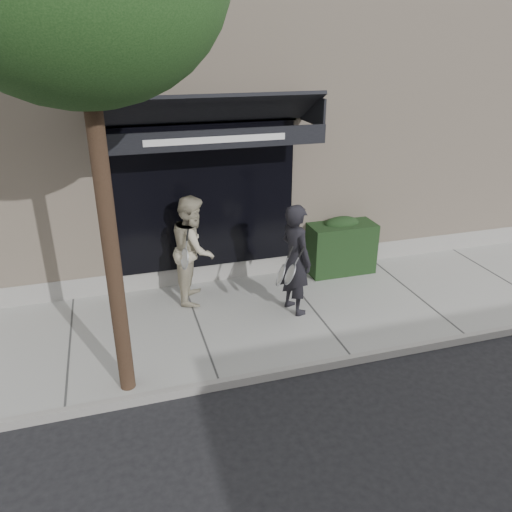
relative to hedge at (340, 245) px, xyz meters
name	(u,v)px	position (x,y,z in m)	size (l,w,h in m)	color
ground	(311,313)	(-1.10, -1.25, -0.66)	(80.00, 80.00, 0.00)	black
sidewalk	(311,310)	(-1.10, -1.25, -0.60)	(20.00, 3.00, 0.12)	#9B9C96
curb	(352,360)	(-1.10, -2.80, -0.59)	(20.00, 0.10, 0.14)	gray
building_facade	(237,114)	(-1.11, 3.71, 2.08)	(14.30, 8.04, 5.64)	beige
hedge	(340,245)	(0.00, 0.00, 0.00)	(1.30, 0.70, 1.14)	black
pedestrian_front	(295,260)	(-1.43, -1.25, 0.41)	(0.79, 0.91, 1.90)	black
pedestrian_back	(194,249)	(-2.97, -0.33, 0.41)	(0.93, 1.08, 1.91)	#B9AF94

